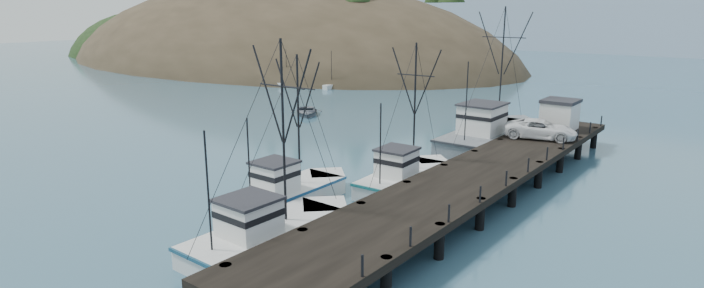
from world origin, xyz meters
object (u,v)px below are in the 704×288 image
(pier, at_px, (477,175))
(motorboat, at_px, (307,115))
(trawler_mid, at_px, (291,192))
(pier_shed, at_px, (560,114))
(trawler_near, at_px, (272,232))
(work_vessel, at_px, (491,135))
(pickup_truck, at_px, (541,129))
(trawler_far, at_px, (406,176))

(pier, xyz_separation_m, motorboat, (-30.19, 15.51, -1.69))
(trawler_mid, distance_m, pier_shed, 27.65)
(trawler_near, bearing_deg, work_vessel, 89.26)
(trawler_mid, xyz_separation_m, motorboat, (-20.56, 24.12, -0.82))
(trawler_mid, bearing_deg, pickup_truck, 65.26)
(work_vessel, distance_m, pier_shed, 6.49)
(trawler_near, bearing_deg, pickup_truck, 78.09)
(trawler_mid, bearing_deg, trawler_far, 60.50)
(work_vessel, xyz_separation_m, pickup_truck, (5.25, -1.75, 1.60))
(pier_shed, xyz_separation_m, pickup_truck, (-0.05, -4.79, -0.59))
(pier_shed, bearing_deg, pier, -90.25)
(pier_shed, bearing_deg, pickup_truck, -90.56)
(work_vessel, distance_m, motorboat, 25.04)
(pier, distance_m, pier_shed, 17.23)
(trawler_far, bearing_deg, motorboat, 146.77)
(trawler_mid, relative_size, trawler_far, 0.95)
(work_vessel, bearing_deg, pier_shed, 29.90)
(trawler_far, bearing_deg, trawler_mid, -119.50)
(trawler_near, distance_m, motorboat, 38.64)
(trawler_far, xyz_separation_m, work_vessel, (0.01, 14.94, 0.41))
(work_vessel, distance_m, pickup_truck, 5.76)
(pier, relative_size, pickup_truck, 7.37)
(pickup_truck, bearing_deg, trawler_mid, 140.21)
(pier, xyz_separation_m, trawler_far, (-5.24, -0.84, -0.87))
(trawler_far, bearing_deg, trawler_near, -91.51)
(pier, xyz_separation_m, trawler_mid, (-9.63, -8.61, -0.87))
(trawler_near, height_order, pickup_truck, trawler_near)
(work_vessel, bearing_deg, pickup_truck, -18.39)
(trawler_far, distance_m, work_vessel, 14.94)
(trawler_near, relative_size, motorboat, 2.09)
(work_vessel, height_order, pickup_truck, work_vessel)
(trawler_near, xyz_separation_m, trawler_mid, (-4.04, 5.66, -0.00))
(trawler_mid, xyz_separation_m, pier_shed, (9.71, 25.76, 2.60))
(trawler_far, bearing_deg, pier, 9.12)
(pier, xyz_separation_m, work_vessel, (-5.22, 14.10, -0.46))
(pier, bearing_deg, pier_shed, 89.75)
(trawler_mid, relative_size, motorboat, 1.84)
(pickup_truck, bearing_deg, pier_shed, -15.61)
(trawler_near, distance_m, work_vessel, 28.37)
(trawler_far, distance_m, motorboat, 29.85)
(trawler_near, distance_m, pickup_truck, 27.28)
(trawler_mid, relative_size, pickup_truck, 1.74)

